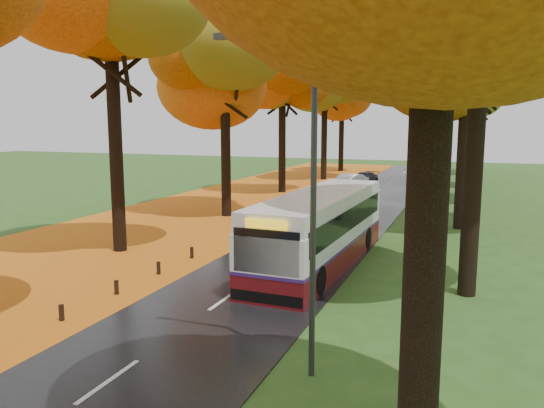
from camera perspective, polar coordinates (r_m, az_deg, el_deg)
The scene contains 13 objects.
road at distance 29.77m, azimuth 5.88°, elevation -2.55°, with size 6.50×90.00×0.04m, color black.
centre_line at distance 29.76m, azimuth 5.88°, elevation -2.50°, with size 0.12×90.00×0.01m, color silver.
leaf_verge at distance 33.20m, azimuth -9.30°, elevation -1.45°, with size 12.00×90.00×0.02m, color #9A4E0E.
leaf_drift at distance 30.67m, azimuth 0.37°, elevation -2.12°, with size 0.90×90.00×0.01m, color orange.
trees_left at distance 33.84m, azimuth -5.14°, elevation 15.01°, with size 9.20×74.00×13.88m.
trees_right at distance 30.37m, azimuth 20.92°, elevation 15.49°, with size 9.30×74.20×13.96m.
streetlamp_near at distance 11.81m, azimuth 3.32°, elevation 3.22°, with size 2.45×0.18×8.00m.
streetlamp_mid at distance 33.42m, azimuth 14.86°, elevation 6.56°, with size 2.45×0.18×8.00m.
streetlamp_far at distance 55.34m, azimuth 17.32°, elevation 7.23°, with size 2.45×0.18×8.00m.
bus at distance 21.81m, azimuth 5.19°, elevation -2.52°, with size 2.96×11.32×2.96m.
car_white at distance 36.23m, azimuth 4.93°, elevation 0.70°, with size 1.71×4.25×1.45m, color #BDBCC1.
car_silver at distance 45.31m, azimuth 8.18°, elevation 2.27°, with size 1.54×4.42×1.46m, color #A0A3A8.
car_dark at distance 50.64m, azimuth 9.83°, elevation 2.74°, with size 1.60×3.93×1.14m, color black.
Camera 1 is at (7.49, -3.21, 5.86)m, focal length 35.00 mm.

